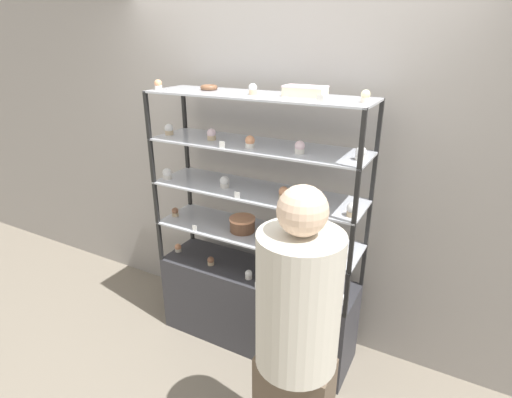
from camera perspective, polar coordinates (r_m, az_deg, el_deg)
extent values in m
plane|color=gray|center=(3.32, 0.00, -19.39)|extent=(20.00, 20.00, 0.00)
cube|color=gray|center=(2.95, 3.28, 4.28)|extent=(8.00, 0.05, 2.60)
cube|color=#333338|center=(3.12, 0.00, -15.09)|extent=(1.46, 0.41, 0.62)
cube|color=black|center=(3.37, -9.20, -3.20)|extent=(0.02, 0.02, 0.31)
cube|color=black|center=(2.82, 15.10, -9.04)|extent=(0.02, 0.02, 0.31)
cube|color=black|center=(3.10, -13.56, -5.84)|extent=(0.02, 0.02, 0.31)
cube|color=black|center=(2.49, 12.81, -13.22)|extent=(0.02, 0.02, 0.31)
cube|color=#B7BCC6|center=(2.80, 0.00, -4.90)|extent=(1.46, 0.41, 0.01)
cube|color=black|center=(3.25, -9.53, 1.82)|extent=(0.02, 0.02, 0.31)
cube|color=black|center=(2.67, 15.75, -3.24)|extent=(0.02, 0.02, 0.31)
cube|color=black|center=(2.97, -14.09, -0.46)|extent=(0.02, 0.02, 0.31)
cube|color=black|center=(2.33, 13.45, -6.87)|extent=(0.02, 0.02, 0.31)
cube|color=#B7BCC6|center=(2.67, 0.00, 1.13)|extent=(1.46, 0.41, 0.01)
cube|color=black|center=(3.16, -9.88, 7.18)|extent=(0.02, 0.02, 0.31)
cube|color=black|center=(2.56, 16.46, 3.15)|extent=(0.02, 0.02, 0.31)
cube|color=black|center=(2.87, -14.66, 5.34)|extent=(0.02, 0.02, 0.31)
cube|color=black|center=(2.20, 14.15, 0.34)|extent=(0.02, 0.02, 0.31)
cube|color=#B7BCC6|center=(2.58, 0.00, 7.68)|extent=(1.46, 0.41, 0.01)
cube|color=black|center=(3.10, -10.26, 12.81)|extent=(0.02, 0.02, 0.31)
cube|color=black|center=(2.48, 17.23, 10.03)|extent=(0.02, 0.02, 0.31)
cube|color=black|center=(2.81, -15.27, 11.50)|extent=(0.02, 0.02, 0.31)
cube|color=black|center=(2.11, 14.94, 8.31)|extent=(0.02, 0.02, 0.31)
cube|color=#B7BCC6|center=(2.52, 0.00, 14.62)|extent=(1.46, 0.41, 0.01)
cylinder|color=brown|center=(2.80, -1.96, -3.77)|extent=(0.18, 0.18, 0.09)
cylinder|color=#E5996B|center=(2.78, -1.97, -2.83)|extent=(0.18, 0.18, 0.02)
cube|color=beige|center=(2.41, 7.02, 14.92)|extent=(0.24, 0.13, 0.05)
cube|color=silver|center=(2.41, 7.05, 15.66)|extent=(0.25, 0.13, 0.01)
cylinder|color=beige|center=(3.25, -11.05, -7.14)|extent=(0.05, 0.05, 0.03)
sphere|color=#E5996B|center=(3.24, -11.08, -6.72)|extent=(0.05, 0.05, 0.05)
cylinder|color=#CCB28C|center=(3.04, -6.47, -9.08)|extent=(0.05, 0.05, 0.03)
sphere|color=#8C5B42|center=(3.02, -6.49, -8.64)|extent=(0.05, 0.05, 0.05)
cylinder|color=white|center=(2.86, -1.01, -11.06)|extent=(0.05, 0.05, 0.03)
sphere|color=white|center=(2.85, -1.02, -10.60)|extent=(0.05, 0.05, 0.05)
cylinder|color=white|center=(2.76, 5.24, -12.57)|extent=(0.05, 0.05, 0.03)
sphere|color=silver|center=(2.74, 5.26, -12.11)|extent=(0.05, 0.05, 0.05)
cylinder|color=white|center=(2.68, 12.20, -14.15)|extent=(0.05, 0.05, 0.03)
sphere|color=white|center=(2.66, 12.25, -13.68)|extent=(0.05, 0.05, 0.05)
cube|color=white|center=(2.75, 0.20, -12.28)|extent=(0.04, 0.00, 0.04)
cylinder|color=#CCB28C|center=(3.10, -11.45, -2.15)|extent=(0.05, 0.05, 0.03)
sphere|color=#8C5B42|center=(3.09, -11.49, -1.66)|extent=(0.05, 0.05, 0.05)
cylinder|color=white|center=(2.54, 12.89, -7.96)|extent=(0.05, 0.05, 0.03)
sphere|color=white|center=(2.52, 12.95, -7.39)|extent=(0.05, 0.05, 0.05)
cube|color=white|center=(2.84, -8.77, -4.15)|extent=(0.04, 0.00, 0.04)
cylinder|color=white|center=(2.96, -12.55, 3.11)|extent=(0.06, 0.06, 0.03)
sphere|color=white|center=(2.95, -12.60, 3.71)|extent=(0.06, 0.06, 0.06)
cylinder|color=white|center=(2.73, -4.49, 1.97)|extent=(0.06, 0.06, 0.03)
sphere|color=white|center=(2.72, -4.51, 2.61)|extent=(0.06, 0.06, 0.06)
cylinder|color=#CCB28C|center=(2.53, 3.97, 0.40)|extent=(0.06, 0.06, 0.03)
sphere|color=#E5996B|center=(2.52, 3.99, 1.09)|extent=(0.06, 0.06, 0.06)
cylinder|color=#CCB28C|center=(2.34, 13.54, -2.04)|extent=(0.06, 0.06, 0.03)
sphere|color=white|center=(2.33, 13.61, -1.30)|extent=(0.06, 0.06, 0.06)
cube|color=white|center=(2.53, -2.73, 0.54)|extent=(0.04, 0.00, 0.04)
cylinder|color=#CCB28C|center=(2.91, -12.29, 9.26)|extent=(0.06, 0.06, 0.03)
sphere|color=white|center=(2.91, -12.34, 9.86)|extent=(0.06, 0.06, 0.06)
cylinder|color=#CCB28C|center=(2.71, -6.36, 8.70)|extent=(0.06, 0.06, 0.03)
sphere|color=silver|center=(2.70, -6.39, 9.35)|extent=(0.06, 0.06, 0.06)
cylinder|color=white|center=(2.49, -0.86, 7.67)|extent=(0.06, 0.06, 0.03)
sphere|color=#E5996B|center=(2.48, -0.87, 8.37)|extent=(0.06, 0.06, 0.06)
cylinder|color=white|center=(2.37, 6.24, 6.83)|extent=(0.06, 0.06, 0.03)
sphere|color=silver|center=(2.37, 6.27, 7.57)|extent=(0.06, 0.06, 0.06)
cylinder|color=white|center=(2.30, 14.69, 5.78)|extent=(0.06, 0.06, 0.03)
sphere|color=white|center=(2.30, 14.77, 6.53)|extent=(0.06, 0.06, 0.06)
cube|color=white|center=(2.48, -4.87, 7.72)|extent=(0.04, 0.00, 0.04)
cylinder|color=white|center=(2.81, -13.76, 15.19)|extent=(0.05, 0.05, 0.03)
sphere|color=#E5996B|center=(2.81, -13.81, 15.75)|extent=(0.05, 0.05, 0.05)
cylinder|color=#CCB28C|center=(2.49, -0.47, 15.01)|extent=(0.05, 0.05, 0.03)
sphere|color=white|center=(2.49, -0.47, 15.64)|extent=(0.05, 0.05, 0.05)
cylinder|color=beige|center=(2.24, 15.32, 13.51)|extent=(0.05, 0.05, 0.03)
sphere|color=#F4EAB2|center=(2.24, 15.39, 14.21)|extent=(0.05, 0.05, 0.05)
cube|color=white|center=(2.15, 9.15, 13.87)|extent=(0.04, 0.00, 0.04)
torus|color=brown|center=(2.75, -6.73, 15.55)|extent=(0.11, 0.11, 0.03)
cylinder|color=beige|center=(1.85, 6.06, -14.31)|extent=(0.38, 0.38, 0.67)
sphere|color=beige|center=(1.63, 6.67, -1.67)|extent=(0.22, 0.22, 0.22)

